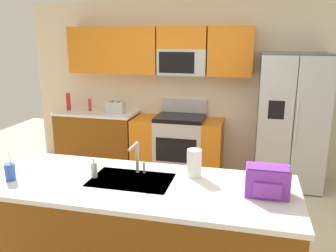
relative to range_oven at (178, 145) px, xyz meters
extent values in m
plane|color=beige|center=(0.10, -1.80, -0.44)|extent=(9.00, 9.00, 0.00)
cube|color=beige|center=(0.10, 0.35, 0.86)|extent=(5.20, 0.10, 2.60)
cube|color=orange|center=(-1.40, 0.14, 1.41)|extent=(0.70, 0.32, 0.70)
cube|color=orange|center=(-0.69, 0.14, 1.41)|extent=(0.71, 0.32, 0.70)
cube|color=orange|center=(0.74, 0.14, 1.41)|extent=(0.63, 0.32, 0.70)
cube|color=#B7BABF|center=(0.04, 0.14, 1.25)|extent=(0.72, 0.32, 0.38)
cube|color=black|center=(-0.02, -0.03, 1.25)|extent=(0.52, 0.01, 0.30)
cube|color=orange|center=(0.04, 0.14, 1.60)|extent=(0.72, 0.32, 0.32)
cube|color=brown|center=(-1.32, 0.00, -0.01)|extent=(1.25, 0.60, 0.86)
cube|color=silver|center=(-1.32, 0.00, 0.44)|extent=(1.28, 0.63, 0.04)
cube|color=#B7BABF|center=(0.04, 0.00, -0.02)|extent=(0.72, 0.60, 0.84)
cube|color=black|center=(0.04, -0.31, 0.01)|extent=(0.60, 0.01, 0.36)
cube|color=black|center=(0.04, 0.00, 0.43)|extent=(0.72, 0.60, 0.06)
cube|color=#B7BABF|center=(0.04, 0.27, 0.56)|extent=(0.72, 0.06, 0.20)
cube|color=orange|center=(-0.50, 0.00, -0.02)|extent=(0.36, 0.60, 0.84)
cube|color=orange|center=(0.54, 0.00, -0.02)|extent=(0.28, 0.60, 0.84)
cube|color=#4C4F54|center=(1.61, -0.05, 0.48)|extent=(0.90, 0.70, 1.85)
cube|color=#B7BABF|center=(1.38, -0.42, 0.48)|extent=(0.44, 0.04, 1.81)
cube|color=#B7BABF|center=(1.83, -0.42, 0.48)|extent=(0.44, 0.04, 1.81)
cylinder|color=silver|center=(1.58, -0.45, 0.57)|extent=(0.02, 0.02, 0.60)
cylinder|color=silver|center=(1.64, -0.45, 0.57)|extent=(0.02, 0.02, 0.60)
cube|color=black|center=(1.38, -0.44, 0.70)|extent=(0.20, 0.00, 0.24)
cube|color=brown|center=(0.23, -2.50, -0.01)|extent=(2.48, 0.93, 0.86)
cube|color=silver|center=(0.23, -2.50, 0.44)|extent=(2.52, 0.97, 0.04)
cube|color=#B7BABF|center=(0.13, -2.45, 0.44)|extent=(0.68, 0.44, 0.03)
cube|color=#B7BABF|center=(-0.98, -0.05, 0.55)|extent=(0.28, 0.16, 0.18)
cube|color=black|center=(-1.03, -0.05, 0.63)|extent=(0.03, 0.11, 0.01)
cube|color=black|center=(-0.93, -0.05, 0.63)|extent=(0.03, 0.11, 0.01)
cylinder|color=#B2332D|center=(-1.44, 0.00, 0.56)|extent=(0.05, 0.05, 0.20)
cylinder|color=red|center=(-1.80, -0.03, 0.60)|extent=(0.07, 0.07, 0.28)
cylinder|color=#B7BABF|center=(0.13, -2.28, 0.60)|extent=(0.03, 0.03, 0.28)
cylinder|color=#B7BABF|center=(0.13, -2.38, 0.73)|extent=(0.02, 0.20, 0.02)
cylinder|color=#B7BABF|center=(0.19, -2.28, 0.51)|extent=(0.02, 0.02, 0.10)
cylinder|color=blue|center=(-0.84, -2.70, 0.53)|extent=(0.08, 0.08, 0.14)
cylinder|color=white|center=(-0.83, -2.70, 0.65)|extent=(0.01, 0.03, 0.14)
cylinder|color=#A5D8B2|center=(-0.19, -2.47, 0.52)|extent=(0.06, 0.06, 0.13)
cylinder|color=white|center=(-0.19, -2.47, 0.61)|extent=(0.02, 0.02, 0.04)
cylinder|color=white|center=(0.63, -2.26, 0.58)|extent=(0.12, 0.12, 0.24)
cube|color=purple|center=(1.22, -2.47, 0.57)|extent=(0.32, 0.20, 0.22)
cube|color=#702F97|center=(1.22, -2.49, 0.67)|extent=(0.30, 0.14, 0.03)
cube|color=purple|center=(1.22, -2.58, 0.54)|extent=(0.20, 0.03, 0.11)
camera|label=1|loc=(1.07, -5.01, 1.62)|focal=37.28mm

